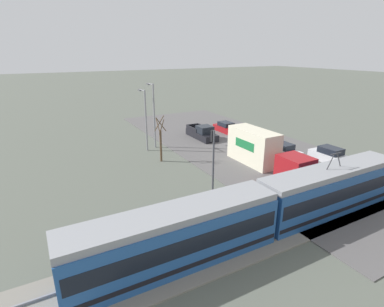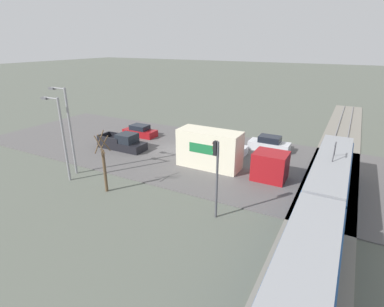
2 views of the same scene
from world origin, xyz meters
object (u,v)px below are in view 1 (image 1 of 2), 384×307
Objects in this scene: traffic_light_pole at (213,154)px; light_rail_tram at (264,210)px; pickup_truck at (202,133)px; box_truck at (262,151)px; sedan_car_1 at (282,150)px; sedan_car_2 at (226,128)px; street_lamp_near_crossing at (145,116)px; street_tree at (161,141)px; sedan_car_0 at (330,156)px; street_lamp_mid_block at (153,111)px.

light_rail_tram is at bearing 88.53° from traffic_light_pole.
traffic_light_pole is at bearing 62.43° from pickup_truck.
sedan_car_1 is at bearing -159.94° from box_truck.
sedan_car_1 is (-4.51, -1.65, -1.06)m from box_truck.
sedan_car_2 is (-4.92, -1.39, -0.11)m from pickup_truck.
light_rail_tram is at bearing 69.68° from pickup_truck.
pickup_truck is at bearing -173.26° from street_lamp_near_crossing.
street_lamp_near_crossing is at bearing 6.74° from pickup_truck.
pickup_truck is 1.19× the size of sedan_car_1.
light_rail_tram is 5.03× the size of street_tree.
light_rail_tram is 12.25m from box_truck.
light_rail_tram is 15.98m from street_tree.
street_tree is at bearing -85.67° from traffic_light_pole.
sedan_car_1 is 1.10× the size of sedan_car_2.
sedan_car_2 is at bearing -127.90° from traffic_light_pole.
traffic_light_pole reaches higher than sedan_car_2.
traffic_light_pole is (12.30, 4.36, 2.88)m from sedan_car_1.
street_tree is at bearing -21.05° from sedan_car_1.
sedan_car_2 is at bearing -92.04° from sedan_car_1.
traffic_light_pole reaches higher than sedan_car_0.
traffic_light_pole is (15.34, 0.29, 2.83)m from sedan_car_0.
pickup_truck is 5.11m from sedan_car_2.
sedan_car_0 is 0.61× the size of street_lamp_near_crossing.
street_lamp_near_crossing reaches higher than pickup_truck.
pickup_truck is 8.12m from street_lamp_mid_block.
sedan_car_1 is 16.00m from street_lamp_mid_block.
pickup_truck is 0.72× the size of street_lamp_mid_block.
light_rail_tram reaches higher than sedan_car_1.
street_lamp_mid_block is (14.71, -14.30, 3.82)m from sedan_car_0.
sedan_car_1 is (3.05, -4.07, -0.05)m from sedan_car_0.
street_lamp_mid_block is (7.16, -11.88, 2.81)m from box_truck.
street_tree is (16.05, -9.07, 1.55)m from sedan_car_0.
pickup_truck is 1.31× the size of sedan_car_2.
sedan_car_0 is at bearing 99.27° from sedan_car_2.
light_rail_tram reaches higher than pickup_truck.
light_rail_tram is 3.21× the size of street_lamp_mid_block.
sedan_car_1 is 16.53m from street_lamp_near_crossing.
sedan_car_2 is at bearing -164.21° from pickup_truck.
box_truck is 2.32× the size of sedan_car_0.
street_lamp_mid_block is (-0.80, -21.19, 2.84)m from light_rail_tram.
street_lamp_near_crossing is at bearing -90.26° from street_tree.
pickup_truck is at bearing -177.19° from street_lamp_mid_block.
street_lamp_near_crossing is (16.03, -13.65, 3.52)m from sedan_car_0.
traffic_light_pole is 0.70× the size of street_lamp_mid_block.
box_truck is 14.53m from sedan_car_2.
street_tree is 5.86m from street_lamp_mid_block.
sedan_car_0 is at bearing 135.80° from street_lamp_mid_block.
light_rail_tram is 5.84× the size of sedan_car_2.
sedan_car_2 is 0.78× the size of traffic_light_pole.
traffic_light_pole is at bearing 92.83° from street_lamp_near_crossing.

